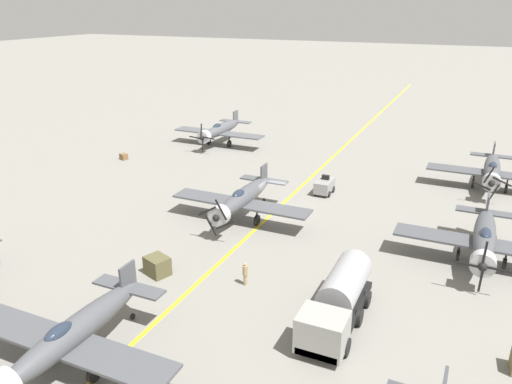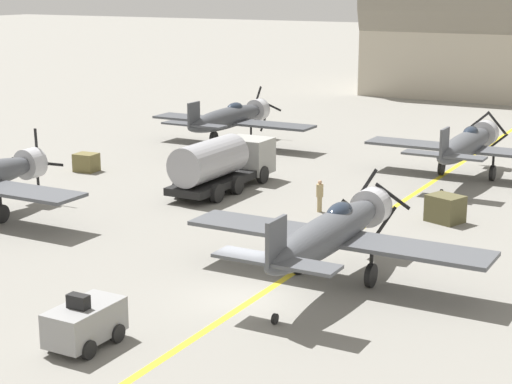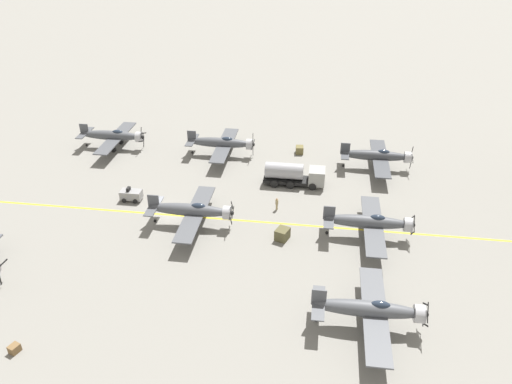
# 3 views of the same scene
# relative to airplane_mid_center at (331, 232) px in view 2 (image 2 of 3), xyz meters

# --- Properties ---
(ground_plane) EXTENTS (400.00, 400.00, 0.00)m
(ground_plane) POSITION_rel_airplane_mid_center_xyz_m (-1.73, -3.38, -2.01)
(ground_plane) COLOR gray
(taxiway_stripe) EXTENTS (0.30, 160.00, 0.01)m
(taxiway_stripe) POSITION_rel_airplane_mid_center_xyz_m (-1.73, -3.38, -2.01)
(taxiway_stripe) COLOR yellow
(taxiway_stripe) RESTS_ON ground
(airplane_mid_center) EXTENTS (12.00, 9.98, 3.65)m
(airplane_mid_center) POSITION_rel_airplane_mid_center_xyz_m (0.00, 0.00, 0.00)
(airplane_mid_center) COLOR #4D5055
(airplane_mid_center) RESTS_ON ground
(airplane_far_center) EXTENTS (12.00, 9.98, 3.65)m
(airplane_far_center) POSITION_rel_airplane_mid_center_xyz_m (-0.33, 19.89, -0.00)
(airplane_far_center) COLOR #4C4F54
(airplane_far_center) RESTS_ON ground
(airplane_far_left) EXTENTS (12.00, 9.98, 3.72)m
(airplane_far_left) POSITION_rel_airplane_mid_center_xyz_m (-17.35, 21.89, 0.00)
(airplane_far_left) COLOR #414348
(airplane_far_left) RESTS_ON ground
(fuel_tanker) EXTENTS (2.68, 8.00, 2.98)m
(fuel_tanker) POSITION_rel_airplane_mid_center_xyz_m (-11.29, 10.83, -0.50)
(fuel_tanker) COLOR black
(fuel_tanker) RESTS_ON ground
(tow_tractor) EXTENTS (1.57, 2.60, 1.79)m
(tow_tractor) POSITION_rel_airplane_mid_center_xyz_m (-4.40, -9.02, -1.22)
(tow_tractor) COLOR gray
(tow_tractor) RESTS_ON ground
(ground_crew_walking) EXTENTS (0.35, 0.35, 1.62)m
(ground_crew_walking) POSITION_rel_airplane_mid_center_xyz_m (-4.68, 9.20, -1.13)
(ground_crew_walking) COLOR tan
(ground_crew_walking) RESTS_ON ground
(supply_crate_mid_lane) EXTENTS (1.91, 1.75, 1.30)m
(supply_crate_mid_lane) POSITION_rel_airplane_mid_center_xyz_m (1.32, 10.44, -1.36)
(supply_crate_mid_lane) COLOR brown
(supply_crate_mid_lane) RESTS_ON ground
(supply_crate_outboard) EXTENTS (1.40, 1.20, 1.09)m
(supply_crate_outboard) POSITION_rel_airplane_mid_center_xyz_m (-20.93, 10.93, -1.47)
(supply_crate_outboard) COLOR brown
(supply_crate_outboard) RESTS_ON ground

